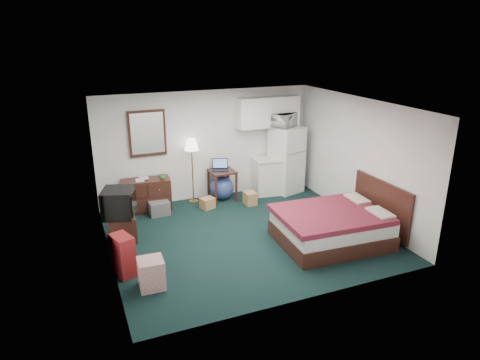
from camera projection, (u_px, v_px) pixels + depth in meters
name	position (u px, v px, depth m)	size (l,w,h in m)	color
floor	(245.00, 235.00, 8.24)	(5.00, 4.50, 0.01)	black
ceiling	(246.00, 105.00, 7.42)	(5.00, 4.50, 0.01)	silver
walls	(246.00, 174.00, 7.83)	(5.01, 4.51, 2.50)	silver
mirror	(147.00, 133.00, 9.15)	(0.80, 0.06, 1.00)	white
upper_cabinets	(268.00, 112.00, 9.94)	(1.50, 0.35, 0.70)	white
headboard	(381.00, 206.00, 8.19)	(0.06, 1.56, 1.00)	black
dresser	(147.00, 195.00, 9.32)	(1.02, 0.47, 0.70)	black
floor_lamp	(192.00, 171.00, 9.63)	(0.32, 0.32, 1.48)	#B2803E
desk	(222.00, 185.00, 9.90)	(0.56, 0.56, 0.71)	black
exercise_ball	(222.00, 188.00, 9.95)	(0.55, 0.55, 0.55)	#304387
kitchen_counter	(270.00, 176.00, 10.30)	(0.77, 0.58, 0.84)	white
fridge	(286.00, 159.00, 10.29)	(0.66, 0.66, 1.60)	white
bed	(331.00, 227.00, 7.87)	(1.91, 1.49, 0.61)	maroon
tv_stand	(122.00, 228.00, 7.97)	(0.49, 0.53, 0.49)	black
suitcase	(123.00, 255.00, 6.81)	(0.26, 0.42, 0.68)	maroon
retail_box	(151.00, 274.00, 6.48)	(0.38, 0.38, 0.47)	white
file_bin	(159.00, 208.00, 9.13)	(0.42, 0.31, 0.29)	slate
cardboard_box_a	(207.00, 203.00, 9.46)	(0.28, 0.24, 0.24)	#A17142
cardboard_box_b	(250.00, 198.00, 9.68)	(0.25, 0.29, 0.29)	#A17142
laptop	(220.00, 165.00, 9.74)	(0.36, 0.29, 0.25)	black
crt_tv	(118.00, 203.00, 7.83)	(0.56, 0.60, 0.52)	black
microwave	(284.00, 118.00, 9.95)	(0.59, 0.33, 0.40)	white
book_a	(135.00, 176.00, 9.07)	(0.18, 0.02, 0.25)	#A17142
book_b	(139.00, 174.00, 9.19)	(0.19, 0.02, 0.25)	#A17142
mug	(162.00, 176.00, 9.20)	(0.13, 0.11, 0.13)	#467E37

